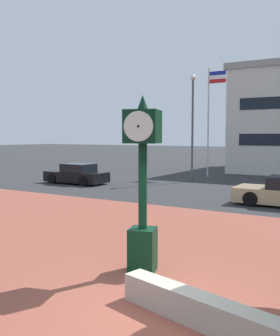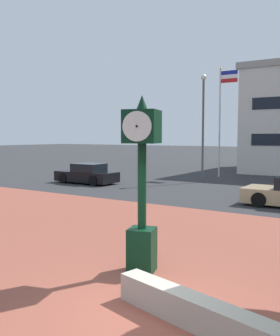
{
  "view_description": "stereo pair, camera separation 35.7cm",
  "coord_description": "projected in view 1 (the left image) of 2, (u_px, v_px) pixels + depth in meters",
  "views": [
    {
      "loc": [
        3.12,
        -5.67,
        3.04
      ],
      "look_at": [
        -1.41,
        1.92,
        2.3
      ],
      "focal_mm": 41.33,
      "sensor_mm": 36.0,
      "label": 1
    },
    {
      "loc": [
        3.42,
        -5.48,
        3.04
      ],
      "look_at": [
        -1.41,
        1.92,
        2.3
      ],
      "focal_mm": 41.33,
      "sensor_mm": 36.0,
      "label": 2
    }
  ],
  "objects": [
    {
      "name": "planter_wall",
      "position": [
        202.0,
        311.0,
        6.17
      ],
      "size": [
        3.2,
        1.18,
        0.5
      ],
      "primitive_type": "cube",
      "rotation": [
        0.0,
        0.0,
        -0.25
      ],
      "color": "#ADA393",
      "rests_on": "ground"
    },
    {
      "name": "plaza_brick_paving",
      "position": [
        207.0,
        268.0,
        8.88
      ],
      "size": [
        44.0,
        13.11,
        0.01
      ],
      "primitive_type": "cube",
      "color": "brown",
      "rests_on": "ground"
    },
    {
      "name": "street_clock",
      "position": [
        143.0,
        181.0,
        8.51
      ],
      "size": [
        0.89,
        0.93,
        3.92
      ],
      "rotation": [
        0.0,
        0.0,
        0.29
      ],
      "color": "black",
      "rests_on": "ground"
    },
    {
      "name": "street_lamp_post",
      "position": [
        193.0,
        117.0,
        25.07
      ],
      "size": [
        0.36,
        0.36,
        6.96
      ],
      "color": "#4C4C51",
      "rests_on": "ground"
    },
    {
      "name": "flagpole_primary",
      "position": [
        210.0,
        114.0,
        28.5
      ],
      "size": [
        1.36,
        0.14,
        7.99
      ],
      "color": "silver",
      "rests_on": "ground"
    },
    {
      "name": "ground_plane",
      "position": [
        153.0,
        312.0,
        6.7
      ],
      "size": [
        200.0,
        200.0,
        0.0
      ],
      "primitive_type": "plane",
      "color": "#2D2D30"
    },
    {
      "name": "car_street_near",
      "position": [
        77.0,
        175.0,
        24.58
      ],
      "size": [
        4.09,
        1.83,
        1.28
      ],
      "rotation": [
        0.0,
        0.0,
        1.57
      ],
      "color": "black",
      "rests_on": "ground"
    }
  ]
}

